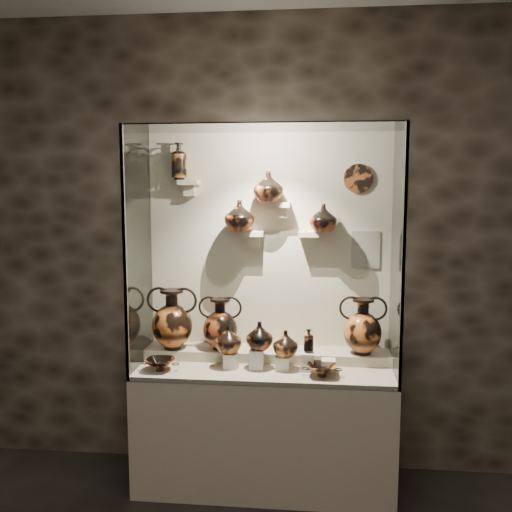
{
  "coord_description": "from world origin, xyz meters",
  "views": [
    {
      "loc": [
        0.33,
        -1.48,
        2.04
      ],
      "look_at": [
        -0.07,
        2.26,
        1.56
      ],
      "focal_mm": 40.0,
      "sensor_mm": 36.0,
      "label": 1
    }
  ],
  "objects_px": {
    "amphora_right": "(363,326)",
    "jug_b": "(260,336)",
    "kylix_left": "(160,363)",
    "ovoid_vase_c": "(323,218)",
    "amphora_mid": "(220,324)",
    "kylix_right": "(322,369)",
    "ovoid_vase_a": "(239,216)",
    "amphora_left": "(172,319)",
    "jug_c": "(286,343)",
    "jug_a": "(228,339)",
    "ovoid_vase_b": "(268,187)",
    "lekythos_tall": "(179,159)",
    "lekythos_small": "(309,339)"
  },
  "relations": [
    {
      "from": "amphora_right",
      "to": "kylix_left",
      "type": "height_order",
      "value": "amphora_right"
    },
    {
      "from": "amphora_mid",
      "to": "kylix_right",
      "type": "xyz_separation_m",
      "value": [
        0.7,
        -0.3,
        -0.2
      ]
    },
    {
      "from": "ovoid_vase_a",
      "to": "jug_c",
      "type": "bearing_deg",
      "value": -33.01
    },
    {
      "from": "jug_c",
      "to": "ovoid_vase_b",
      "type": "xyz_separation_m",
      "value": [
        -0.13,
        0.23,
        1.02
      ]
    },
    {
      "from": "amphora_mid",
      "to": "jug_c",
      "type": "distance_m",
      "value": 0.51
    },
    {
      "from": "kylix_left",
      "to": "lekythos_tall",
      "type": "relative_size",
      "value": 0.84
    },
    {
      "from": "amphora_left",
      "to": "jug_b",
      "type": "distance_m",
      "value": 0.65
    },
    {
      "from": "amphora_left",
      "to": "kylix_right",
      "type": "distance_m",
      "value": 1.09
    },
    {
      "from": "amphora_left",
      "to": "jug_b",
      "type": "height_order",
      "value": "amphora_left"
    },
    {
      "from": "ovoid_vase_c",
      "to": "jug_a",
      "type": "bearing_deg",
      "value": -136.14
    },
    {
      "from": "kylix_right",
      "to": "lekythos_tall",
      "type": "distance_m",
      "value": 1.71
    },
    {
      "from": "jug_a",
      "to": "lekythos_small",
      "type": "relative_size",
      "value": 1.07
    },
    {
      "from": "amphora_mid",
      "to": "lekythos_small",
      "type": "distance_m",
      "value": 0.64
    },
    {
      "from": "jug_a",
      "to": "lekythos_tall",
      "type": "height_order",
      "value": "lekythos_tall"
    },
    {
      "from": "jug_a",
      "to": "ovoid_vase_b",
      "type": "distance_m",
      "value": 1.05
    },
    {
      "from": "amphora_mid",
      "to": "jug_b",
      "type": "xyz_separation_m",
      "value": [
        0.29,
        -0.18,
        -0.03
      ]
    },
    {
      "from": "amphora_right",
      "to": "ovoid_vase_a",
      "type": "distance_m",
      "value": 1.12
    },
    {
      "from": "jug_b",
      "to": "ovoid_vase_c",
      "type": "bearing_deg",
      "value": 47.99
    },
    {
      "from": "kylix_left",
      "to": "ovoid_vase_b",
      "type": "xyz_separation_m",
      "value": [
        0.68,
        0.34,
        1.14
      ]
    },
    {
      "from": "lekythos_small",
      "to": "ovoid_vase_b",
      "type": "height_order",
      "value": "ovoid_vase_b"
    },
    {
      "from": "lekythos_tall",
      "to": "ovoid_vase_b",
      "type": "bearing_deg",
      "value": -17.31
    },
    {
      "from": "lekythos_small",
      "to": "kylix_right",
      "type": "bearing_deg",
      "value": -77.88
    },
    {
      "from": "jug_a",
      "to": "amphora_right",
      "type": "bearing_deg",
      "value": 30.67
    },
    {
      "from": "amphora_left",
      "to": "jug_a",
      "type": "height_order",
      "value": "amphora_left"
    },
    {
      "from": "jug_a",
      "to": "jug_b",
      "type": "xyz_separation_m",
      "value": [
        0.21,
        0.0,
        0.03
      ]
    },
    {
      "from": "amphora_mid",
      "to": "amphora_right",
      "type": "height_order",
      "value": "amphora_right"
    },
    {
      "from": "amphora_right",
      "to": "jug_b",
      "type": "distance_m",
      "value": 0.7
    },
    {
      "from": "amphora_left",
      "to": "lekythos_tall",
      "type": "distance_m",
      "value": 1.11
    },
    {
      "from": "jug_c",
      "to": "kylix_right",
      "type": "height_order",
      "value": "jug_c"
    },
    {
      "from": "kylix_right",
      "to": "ovoid_vase_a",
      "type": "bearing_deg",
      "value": 128.72
    },
    {
      "from": "amphora_right",
      "to": "kylix_left",
      "type": "xyz_separation_m",
      "value": [
        -1.32,
        -0.28,
        -0.21
      ]
    },
    {
      "from": "amphora_mid",
      "to": "ovoid_vase_b",
      "type": "relative_size",
      "value": 1.72
    },
    {
      "from": "amphora_right",
      "to": "kylix_left",
      "type": "distance_m",
      "value": 1.37
    },
    {
      "from": "lekythos_tall",
      "to": "ovoid_vase_c",
      "type": "bearing_deg",
      "value": -15.36
    },
    {
      "from": "jug_c",
      "to": "ovoid_vase_a",
      "type": "distance_m",
      "value": 0.91
    },
    {
      "from": "kylix_left",
      "to": "kylix_right",
      "type": "xyz_separation_m",
      "value": [
        1.05,
        -0.01,
        0.0
      ]
    },
    {
      "from": "jug_c",
      "to": "ovoid_vase_b",
      "type": "relative_size",
      "value": 0.82
    },
    {
      "from": "amphora_mid",
      "to": "amphora_right",
      "type": "distance_m",
      "value": 0.97
    },
    {
      "from": "lekythos_tall",
      "to": "jug_c",
      "type": "bearing_deg",
      "value": -33.45
    },
    {
      "from": "jug_a",
      "to": "ovoid_vase_b",
      "type": "height_order",
      "value": "ovoid_vase_b"
    },
    {
      "from": "amphora_right",
      "to": "lekythos_small",
      "type": "height_order",
      "value": "amphora_right"
    },
    {
      "from": "kylix_left",
      "to": "ovoid_vase_c",
      "type": "height_order",
      "value": "ovoid_vase_c"
    },
    {
      "from": "amphora_left",
      "to": "jug_b",
      "type": "xyz_separation_m",
      "value": [
        0.62,
        -0.16,
        -0.06
      ]
    },
    {
      "from": "amphora_mid",
      "to": "jug_a",
      "type": "height_order",
      "value": "amphora_mid"
    },
    {
      "from": "jug_a",
      "to": "ovoid_vase_b",
      "type": "xyz_separation_m",
      "value": [
        0.24,
        0.22,
        1.0
      ]
    },
    {
      "from": "jug_b",
      "to": "jug_c",
      "type": "distance_m",
      "value": 0.18
    },
    {
      "from": "ovoid_vase_a",
      "to": "lekythos_small",
      "type": "bearing_deg",
      "value": -23.03
    },
    {
      "from": "jug_c",
      "to": "amphora_left",
      "type": "bearing_deg",
      "value": 153.87
    },
    {
      "from": "jug_b",
      "to": "kylix_left",
      "type": "height_order",
      "value": "jug_b"
    },
    {
      "from": "ovoid_vase_b",
      "to": "amphora_mid",
      "type": "bearing_deg",
      "value": -175.88
    }
  ]
}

